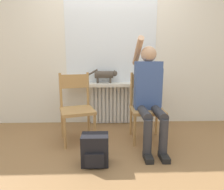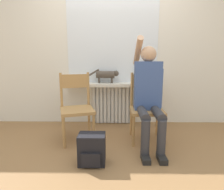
# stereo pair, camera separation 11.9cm
# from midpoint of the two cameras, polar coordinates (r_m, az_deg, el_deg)

# --- Properties ---
(ground_plane) EXTENTS (12.00, 12.00, 0.00)m
(ground_plane) POSITION_cam_midpoint_polar(r_m,az_deg,el_deg) (2.29, -1.09, -18.02)
(ground_plane) COLOR olive
(wall_with_window) EXTENTS (7.00, 0.06, 2.70)m
(wall_with_window) POSITION_cam_midpoint_polar(r_m,az_deg,el_deg) (3.25, -1.46, 15.13)
(wall_with_window) COLOR white
(wall_with_window) RESTS_ON ground_plane
(radiator) EXTENTS (0.70, 0.08, 0.67)m
(radiator) POSITION_cam_midpoint_polar(r_m,az_deg,el_deg) (3.25, -1.36, -2.90)
(radiator) COLOR silver
(radiator) RESTS_ON ground_plane
(windowsill) EXTENTS (1.56, 0.27, 0.05)m
(windowsill) POSITION_cam_midpoint_polar(r_m,az_deg,el_deg) (3.10, -1.38, 3.18)
(windowsill) COLOR white
(windowsill) RESTS_ON radiator
(window_glass) EXTENTS (1.50, 0.01, 1.38)m
(window_glass) POSITION_cam_midpoint_polar(r_m,az_deg,el_deg) (3.22, -1.46, 16.24)
(window_glass) COLOR white
(window_glass) RESTS_ON windowsill
(chair_left) EXTENTS (0.54, 0.54, 0.92)m
(chair_left) POSITION_cam_midpoint_polar(r_m,az_deg,el_deg) (2.61, -12.01, -3.60)
(chair_left) COLOR #B2844C
(chair_left) RESTS_ON ground_plane
(chair_right) EXTENTS (0.43, 0.43, 0.92)m
(chair_right) POSITION_cam_midpoint_polar(r_m,az_deg,el_deg) (2.61, 9.15, -3.45)
(chair_right) COLOR #B2844C
(chair_right) RESTS_ON ground_plane
(person) EXTENTS (0.36, 1.04, 1.40)m
(person) POSITION_cam_midpoint_polar(r_m,az_deg,el_deg) (2.45, 9.88, 1.11)
(person) COLOR #333338
(person) RESTS_ON ground_plane
(cat) EXTENTS (0.52, 0.12, 0.23)m
(cat) POSITION_cam_midpoint_polar(r_m,az_deg,el_deg) (3.10, -3.22, 6.19)
(cat) COLOR #4C4238
(cat) RESTS_ON windowsill
(backpack) EXTENTS (0.28, 0.23, 0.33)m
(backpack) POSITION_cam_midpoint_polar(r_m,az_deg,el_deg) (2.08, -6.90, -16.26)
(backpack) COLOR black
(backpack) RESTS_ON ground_plane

